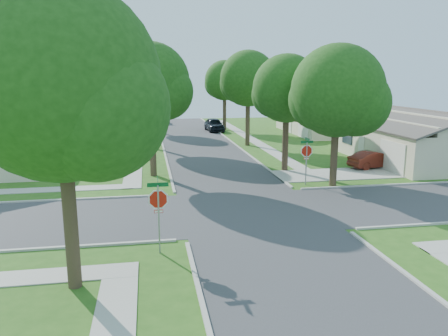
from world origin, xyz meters
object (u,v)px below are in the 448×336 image
at_px(tree_e_far, 225,82).
at_px(car_driveway, 374,160).
at_px(tree_w_near, 151,85).
at_px(car_curb_west, 160,118).
at_px(tree_sw_corner, 63,91).
at_px(tree_e_near, 287,92).
at_px(stop_sign_ne, 307,153).
at_px(tree_e_mid, 249,81).
at_px(tree_ne_corner, 338,95).
at_px(house_nw_far, 50,123).
at_px(tree_w_far, 149,86).
at_px(house_ne_far, 324,120).
at_px(tree_w_mid, 150,79).
at_px(house_ne_near, 412,142).
at_px(house_nw_near, 4,145).
at_px(stop_sign_sw, 158,202).
at_px(car_curb_east, 214,125).

height_order(tree_e_far, car_driveway, tree_e_far).
distance_m(tree_w_near, car_curb_west, 35.85).
distance_m(tree_sw_corner, car_curb_west, 51.88).
bearing_deg(car_curb_west, tree_sw_corner, 81.88).
bearing_deg(tree_e_near, stop_sign_ne, -90.68).
xyz_separation_m(tree_e_mid, tree_ne_corner, (1.60, -16.80, -0.66)).
bearing_deg(tree_e_far, house_nw_far, -174.47).
bearing_deg(tree_w_far, tree_sw_corner, -93.89).
height_order(tree_e_far, house_ne_far, tree_e_far).
height_order(tree_e_far, tree_w_far, tree_e_far).
bearing_deg(tree_e_far, tree_w_near, -110.60).
bearing_deg(tree_ne_corner, tree_w_mid, 123.22).
bearing_deg(tree_e_far, house_ne_near, -63.97).
bearing_deg(tree_e_far, car_curb_west, 127.39).
relative_size(tree_ne_corner, car_curb_west, 1.75).
bearing_deg(tree_e_mid, car_curb_west, 108.78).
xyz_separation_m(house_ne_far, house_nw_near, (-31.98, -14.00, 0.00)).
height_order(tree_e_far, house_nw_far, tree_e_far).
bearing_deg(tree_e_near, tree_w_near, 180.00).
bearing_deg(tree_w_far, house_ne_near, -48.10).
height_order(stop_sign_ne, house_nw_near, house_nw_near).
distance_m(tree_w_far, house_nw_far, 12.19).
distance_m(house_ne_near, house_ne_far, 18.00).
xyz_separation_m(tree_sw_corner, house_nw_far, (-8.56, 38.99, -4.75)).
distance_m(stop_sign_ne, house_ne_far, 26.80).
bearing_deg(house_ne_near, tree_e_mid, 138.30).
bearing_deg(tree_w_far, stop_sign_ne, -72.30).
bearing_deg(tree_w_near, stop_sign_ne, -24.74).
bearing_deg(house_ne_far, house_ne_near, -90.00).
relative_size(stop_sign_sw, tree_e_far, 0.34).
bearing_deg(tree_e_far, tree_w_mid, -125.85).
distance_m(tree_e_near, car_curb_east, 24.44).
bearing_deg(house_ne_near, tree_e_far, 116.03).
height_order(house_nw_near, house_nw_far, same).
height_order(stop_sign_sw, car_curb_east, stop_sign_sw).
distance_m(car_driveway, car_curb_west, 38.62).
bearing_deg(car_curb_east, house_ne_far, -20.35).
height_order(tree_e_near, tree_ne_corner, tree_ne_corner).
bearing_deg(car_curb_west, tree_w_near, 84.25).
bearing_deg(tree_e_mid, tree_w_far, 125.90).
distance_m(tree_e_far, tree_w_far, 9.42).
bearing_deg(house_nw_far, car_curb_east, 2.75).
distance_m(tree_e_far, house_ne_far, 13.09).
relative_size(house_ne_near, house_nw_near, 1.00).
bearing_deg(stop_sign_sw, stop_sign_ne, 45.00).
xyz_separation_m(car_driveway, car_curb_east, (-8.30, 24.22, 0.18)).
distance_m(tree_e_mid, car_curb_west, 25.33).
height_order(tree_w_near, car_driveway, tree_w_near).
height_order(tree_w_far, house_nw_near, tree_w_far).
bearing_deg(tree_w_mid, tree_w_near, -90.02).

